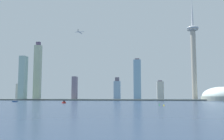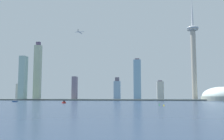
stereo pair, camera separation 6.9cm
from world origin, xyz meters
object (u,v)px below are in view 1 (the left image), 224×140
(channel_buoy_0, at_px, (159,104))
(channel_buoy_1, at_px, (164,105))
(skyscraper_0, at_px, (160,90))
(observation_tower, at_px, (193,51))
(stadium_dome, at_px, (222,97))
(boat_3, at_px, (64,102))
(airplane, at_px, (80,32))
(skyscraper_5, at_px, (137,80))
(boat_0, at_px, (15,101))
(skyscraper_2, at_px, (21,91))
(skyscraper_4, at_px, (75,88))
(skyscraper_1, at_px, (38,72))
(skyscraper_6, at_px, (23,78))
(skyscraper_3, at_px, (117,90))

(channel_buoy_0, height_order, channel_buoy_1, channel_buoy_0)
(skyscraper_0, bearing_deg, observation_tower, -37.39)
(observation_tower, bearing_deg, stadium_dome, -29.29)
(boat_3, distance_m, airplane, 281.60)
(skyscraper_5, bearing_deg, skyscraper_0, 31.80)
(channel_buoy_0, bearing_deg, skyscraper_5, 95.58)
(boat_0, bearing_deg, observation_tower, -169.85)
(skyscraper_0, xyz_separation_m, boat_0, (-317.61, -284.94, -26.84))
(skyscraper_0, xyz_separation_m, skyscraper_2, (-429.77, -39.27, -1.69))
(skyscraper_0, xyz_separation_m, skyscraper_4, (-246.07, -84.48, 4.97))
(skyscraper_1, distance_m, boat_0, 243.56)
(boat_0, bearing_deg, channel_buoy_0, 135.46)
(skyscraper_4, bearing_deg, channel_buoy_1, -58.86)
(observation_tower, height_order, channel_buoy_0, observation_tower)
(skyscraper_6, bearing_deg, skyscraper_1, 65.34)
(channel_buoy_0, bearing_deg, channel_buoy_1, -77.07)
(stadium_dome, xyz_separation_m, skyscraper_6, (-538.95, -7.35, 52.27))
(observation_tower, distance_m, boat_0, 480.44)
(skyscraper_2, relative_size, skyscraper_3, 0.89)
(stadium_dome, bearing_deg, skyscraper_6, -179.22)
(observation_tower, xyz_separation_m, channel_buoy_1, (-115.32, -379.86, -136.69))
(skyscraper_3, bearing_deg, airplane, -129.36)
(skyscraper_1, height_order, boat_0, skyscraper_1)
(skyscraper_5, bearing_deg, boat_0, -135.76)
(boat_0, height_order, boat_3, boat_0)
(skyscraper_2, bearing_deg, skyscraper_0, 5.22)
(skyscraper_4, xyz_separation_m, skyscraper_5, (177.28, 41.82, 26.17))
(channel_buoy_1, bearing_deg, boat_0, 150.79)
(stadium_dome, relative_size, skyscraper_0, 1.72)
(skyscraper_4, bearing_deg, skyscraper_0, 18.95)
(boat_0, xyz_separation_m, boat_3, (126.52, -66.43, -0.05))
(stadium_dome, height_order, skyscraper_0, skyscraper_0)
(skyscraper_0, bearing_deg, skyscraper_2, -174.78)
(skyscraper_3, bearing_deg, skyscraper_2, -177.78)
(stadium_dome, relative_size, skyscraper_6, 0.82)
(skyscraper_0, bearing_deg, stadium_dome, -34.29)
(skyscraper_1, distance_m, boat_3, 349.55)
(boat_3, relative_size, airplane, 0.54)
(stadium_dome, relative_size, skyscraper_2, 1.72)
(skyscraper_6, xyz_separation_m, boat_3, (198.72, -242.34, -60.81))
(skyscraper_1, distance_m, skyscraper_5, 300.84)
(stadium_dome, relative_size, skyscraper_1, 0.59)
(skyscraper_2, bearing_deg, skyscraper_1, -19.83)
(skyscraper_1, height_order, boat_3, skyscraper_1)
(airplane, bearing_deg, skyscraper_1, 71.62)
(stadium_dome, distance_m, skyscraper_5, 231.14)
(skyscraper_1, relative_size, airplane, 6.30)
(channel_buoy_0, bearing_deg, skyscraper_6, 138.34)
(skyscraper_0, xyz_separation_m, channel_buoy_0, (-31.12, -428.17, -27.12))
(stadium_dome, height_order, channel_buoy_1, stadium_dome)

